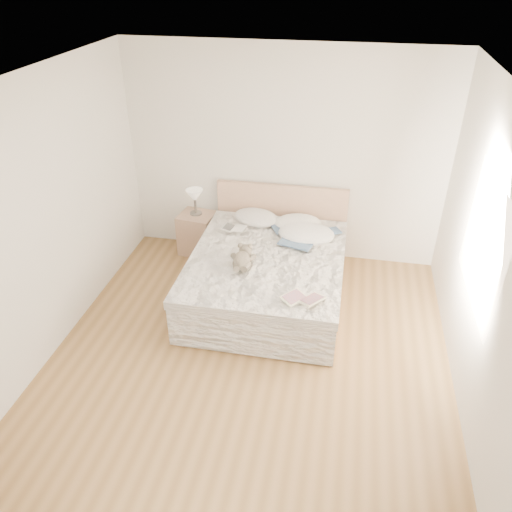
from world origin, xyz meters
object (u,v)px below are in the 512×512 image
table_lamp (195,197)px  childrens_book (303,299)px  photo_book (234,228)px  teddy_bear (242,265)px  bed (268,273)px  nightstand (198,233)px

table_lamp → childrens_book: size_ratio=0.95×
photo_book → teddy_bear: size_ratio=0.83×
photo_book → childrens_book: 1.62m
childrens_book → bed: bearing=158.9°
childrens_book → teddy_bear: bearing=-173.8°
table_lamp → teddy_bear: 1.54m
teddy_bear → nightstand: bearing=120.9°
childrens_book → teddy_bear: 0.85m
table_lamp → bed: bearing=-36.9°
table_lamp → photo_book: bearing=-34.0°
bed → table_lamp: bearing=143.1°
teddy_bear → bed: bearing=55.5°
bed → table_lamp: (-1.12, 0.84, 0.50)m
bed → table_lamp: size_ratio=6.22×
bed → table_lamp: bed is taller
bed → nightstand: size_ratio=3.83×
photo_book → teddy_bear: bearing=-61.6°
bed → photo_book: 0.73m
nightstand → table_lamp: 0.53m
nightstand → table_lamp: size_ratio=1.62×
bed → nightstand: (-1.11, 0.82, -0.03)m
nightstand → photo_book: size_ratio=1.95×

